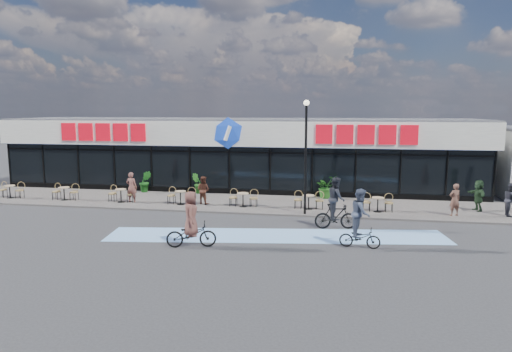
{
  "coord_description": "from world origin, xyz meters",
  "views": [
    {
      "loc": [
        6.36,
        -19.75,
        5.21
      ],
      "look_at": [
        2.26,
        3.5,
        1.75
      ],
      "focal_mm": 32.0,
      "sensor_mm": 36.0,
      "label": 1
    }
  ],
  "objects_px": {
    "potted_plant_left": "(145,181)",
    "cyclist_b": "(336,207)",
    "pedestrian_b": "(511,199)",
    "bistro_set_0": "(11,190)",
    "patron_right": "(203,190)",
    "patron_left": "(132,187)",
    "pedestrian_a": "(478,195)",
    "pedestrian_c": "(455,200)",
    "cyclist_a": "(360,222)",
    "potted_plant_mid": "(198,183)",
    "potted_plant_right": "(326,187)",
    "lamp_post": "(306,148)"
  },
  "relations": [
    {
      "from": "lamp_post",
      "to": "pedestrian_b",
      "type": "bearing_deg",
      "value": 7.6
    },
    {
      "from": "potted_plant_right",
      "to": "patron_right",
      "type": "height_order",
      "value": "patron_right"
    },
    {
      "from": "patron_left",
      "to": "patron_right",
      "type": "bearing_deg",
      "value": -174.99
    },
    {
      "from": "pedestrian_b",
      "to": "cyclist_b",
      "type": "xyz_separation_m",
      "value": [
        -8.31,
        -3.55,
        0.08
      ]
    },
    {
      "from": "lamp_post",
      "to": "potted_plant_right",
      "type": "distance_m",
      "value": 5.12
    },
    {
      "from": "patron_left",
      "to": "pedestrian_a",
      "type": "distance_m",
      "value": 18.29
    },
    {
      "from": "lamp_post",
      "to": "pedestrian_c",
      "type": "distance_m",
      "value": 7.61
    },
    {
      "from": "lamp_post",
      "to": "potted_plant_mid",
      "type": "relative_size",
      "value": 4.48
    },
    {
      "from": "cyclist_a",
      "to": "pedestrian_a",
      "type": "bearing_deg",
      "value": 49.14
    },
    {
      "from": "potted_plant_left",
      "to": "pedestrian_c",
      "type": "distance_m",
      "value": 17.68
    },
    {
      "from": "bistro_set_0",
      "to": "patron_right",
      "type": "distance_m",
      "value": 11.55
    },
    {
      "from": "patron_left",
      "to": "cyclist_b",
      "type": "bearing_deg",
      "value": 164.39
    },
    {
      "from": "potted_plant_left",
      "to": "pedestrian_b",
      "type": "distance_m",
      "value": 20.23
    },
    {
      "from": "patron_right",
      "to": "potted_plant_right",
      "type": "bearing_deg",
      "value": -137.96
    },
    {
      "from": "patron_right",
      "to": "cyclist_a",
      "type": "distance_m",
      "value": 10.24
    },
    {
      "from": "potted_plant_left",
      "to": "pedestrian_a",
      "type": "height_order",
      "value": "pedestrian_a"
    },
    {
      "from": "pedestrian_b",
      "to": "pedestrian_c",
      "type": "height_order",
      "value": "pedestrian_b"
    },
    {
      "from": "patron_right",
      "to": "pedestrian_a",
      "type": "distance_m",
      "value": 14.24
    },
    {
      "from": "patron_left",
      "to": "pedestrian_a",
      "type": "relative_size",
      "value": 1.06
    },
    {
      "from": "bistro_set_0",
      "to": "cyclist_a",
      "type": "xyz_separation_m",
      "value": [
        19.57,
        -6.1,
        0.45
      ]
    },
    {
      "from": "potted_plant_left",
      "to": "pedestrian_b",
      "type": "relative_size",
      "value": 0.82
    },
    {
      "from": "patron_right",
      "to": "pedestrian_a",
      "type": "relative_size",
      "value": 0.96
    },
    {
      "from": "cyclist_a",
      "to": "pedestrian_c",
      "type": "bearing_deg",
      "value": 50.62
    },
    {
      "from": "potted_plant_mid",
      "to": "pedestrian_b",
      "type": "xyz_separation_m",
      "value": [
        16.66,
        -3.11,
        0.19
      ]
    },
    {
      "from": "pedestrian_a",
      "to": "pedestrian_c",
      "type": "bearing_deg",
      "value": -58.36
    },
    {
      "from": "cyclist_a",
      "to": "patron_left",
      "type": "bearing_deg",
      "value": 153.13
    },
    {
      "from": "patron_left",
      "to": "cyclist_a",
      "type": "relative_size",
      "value": 0.74
    },
    {
      "from": "potted_plant_right",
      "to": "pedestrian_c",
      "type": "height_order",
      "value": "pedestrian_c"
    },
    {
      "from": "pedestrian_b",
      "to": "patron_right",
      "type": "bearing_deg",
      "value": 96.43
    },
    {
      "from": "lamp_post",
      "to": "cyclist_a",
      "type": "xyz_separation_m",
      "value": [
        2.41,
        -4.9,
        -2.36
      ]
    },
    {
      "from": "bistro_set_0",
      "to": "pedestrian_c",
      "type": "xyz_separation_m",
      "value": [
        24.31,
        -0.33,
        0.33
      ]
    },
    {
      "from": "potted_plant_left",
      "to": "patron_left",
      "type": "xyz_separation_m",
      "value": [
        0.55,
        -3.1,
        0.18
      ]
    },
    {
      "from": "patron_left",
      "to": "potted_plant_right",
      "type": "bearing_deg",
      "value": -162.09
    },
    {
      "from": "pedestrian_c",
      "to": "potted_plant_right",
      "type": "bearing_deg",
      "value": -52.07
    },
    {
      "from": "potted_plant_mid",
      "to": "pedestrian_c",
      "type": "xyz_separation_m",
      "value": [
        14.0,
        -3.56,
        0.17
      ]
    },
    {
      "from": "potted_plant_mid",
      "to": "patron_left",
      "type": "relative_size",
      "value": 0.74
    },
    {
      "from": "potted_plant_left",
      "to": "patron_left",
      "type": "relative_size",
      "value": 0.79
    },
    {
      "from": "potted_plant_mid",
      "to": "patron_right",
      "type": "height_order",
      "value": "patron_right"
    },
    {
      "from": "patron_left",
      "to": "patron_right",
      "type": "distance_m",
      "value": 4.04
    },
    {
      "from": "cyclist_a",
      "to": "lamp_post",
      "type": "bearing_deg",
      "value": 116.2
    },
    {
      "from": "patron_left",
      "to": "pedestrian_a",
      "type": "height_order",
      "value": "patron_left"
    },
    {
      "from": "pedestrian_c",
      "to": "lamp_post",
      "type": "bearing_deg",
      "value": -16.28
    },
    {
      "from": "bistro_set_0",
      "to": "potted_plant_mid",
      "type": "xyz_separation_m",
      "value": [
        10.31,
        3.23,
        0.16
      ]
    },
    {
      "from": "cyclist_a",
      "to": "pedestrian_b",
      "type": "bearing_deg",
      "value": 40.02
    },
    {
      "from": "potted_plant_left",
      "to": "cyclist_b",
      "type": "xyz_separation_m",
      "value": [
        11.7,
        -6.55,
        0.22
      ]
    },
    {
      "from": "bistro_set_0",
      "to": "patron_left",
      "type": "relative_size",
      "value": 0.91
    },
    {
      "from": "patron_left",
      "to": "cyclist_b",
      "type": "relative_size",
      "value": 0.73
    },
    {
      "from": "patron_left",
      "to": "cyclist_b",
      "type": "xyz_separation_m",
      "value": [
        11.16,
        -3.45,
        0.04
      ]
    },
    {
      "from": "lamp_post",
      "to": "cyclist_a",
      "type": "relative_size",
      "value": 2.44
    },
    {
      "from": "cyclist_a",
      "to": "potted_plant_right",
      "type": "bearing_deg",
      "value": 99.25
    }
  ]
}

